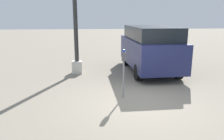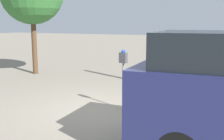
# 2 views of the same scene
# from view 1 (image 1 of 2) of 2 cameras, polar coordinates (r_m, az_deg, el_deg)

# --- Properties ---
(ground_plane) EXTENTS (80.00, 80.00, 0.00)m
(ground_plane) POSITION_cam_1_polar(r_m,az_deg,el_deg) (6.61, 7.09, -8.28)
(ground_plane) COLOR gray
(parking_meter_near) EXTENTS (0.22, 0.15, 1.53)m
(parking_meter_near) POSITION_cam_1_polar(r_m,az_deg,el_deg) (6.59, 3.06, 2.01)
(parking_meter_near) COLOR gray
(parking_meter_near) RESTS_ON ground
(lamp_post) EXTENTS (0.44, 0.44, 5.96)m
(lamp_post) POSITION_cam_1_polar(r_m,az_deg,el_deg) (9.64, -9.50, 11.64)
(lamp_post) COLOR beige
(lamp_post) RESTS_ON ground
(parked_van) EXTENTS (4.59, 2.02, 2.06)m
(parked_van) POSITION_cam_1_polar(r_m,az_deg,el_deg) (10.07, 9.78, 5.82)
(parked_van) COLOR navy
(parked_van) RESTS_ON ground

